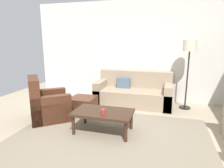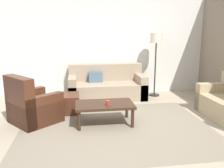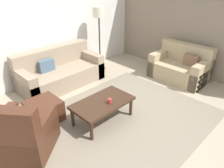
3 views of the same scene
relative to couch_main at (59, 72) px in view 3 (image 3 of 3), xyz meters
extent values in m
plane|color=tan|center=(-0.08, -2.10, -0.30)|extent=(8.00, 8.00, 0.00)
cube|color=silver|center=(-0.08, 0.50, 1.10)|extent=(6.00, 0.12, 2.80)
cube|color=gray|center=(2.92, -2.10, 1.10)|extent=(0.12, 5.20, 2.80)
cube|color=gray|center=(-0.08, -2.10, -0.29)|extent=(3.50, 2.69, 0.01)
cube|color=gray|center=(0.00, -0.10, -0.09)|extent=(2.00, 0.91, 0.42)
cube|color=gray|center=(0.00, 0.23, 0.14)|extent=(2.00, 0.24, 0.88)
cube|color=gray|center=(-0.90, -0.10, 0.01)|extent=(0.20, 0.91, 0.62)
cube|color=gray|center=(0.90, -0.10, 0.01)|extent=(0.20, 0.91, 0.62)
cube|color=slate|center=(-0.29, 0.01, 0.26)|extent=(0.36, 0.12, 0.28)
cube|color=tan|center=(2.30, -1.95, -0.09)|extent=(0.85, 1.36, 0.42)
cube|color=tan|center=(2.60, -1.95, 0.14)|extent=(0.24, 1.36, 0.88)
cube|color=tan|center=(2.30, -1.37, 0.01)|extent=(0.85, 0.20, 0.62)
cube|color=tan|center=(2.30, -2.54, 0.01)|extent=(0.85, 0.20, 0.62)
cube|color=brown|center=(2.38, -2.19, 0.26)|extent=(0.12, 0.36, 0.28)
cube|color=#4C2819|center=(-1.60, -1.56, -0.08)|extent=(1.13, 1.13, 0.44)
cube|color=#4C2819|center=(-1.83, -1.75, 0.18)|extent=(0.66, 0.74, 0.95)
cube|color=#4C2819|center=(-1.39, -1.81, 0.00)|extent=(0.72, 0.63, 0.60)
cube|color=#4C2819|center=(-1.80, -1.31, 0.00)|extent=(0.72, 0.63, 0.60)
cube|color=#4C2819|center=(-1.02, -1.08, -0.10)|extent=(0.56, 0.56, 0.40)
cylinder|color=#382316|center=(-0.75, -2.11, -0.12)|extent=(0.06, 0.06, 0.36)
cylinder|color=#382316|center=(0.23, -2.11, -0.12)|extent=(0.06, 0.06, 0.36)
cylinder|color=#382316|center=(-0.75, -1.59, -0.12)|extent=(0.06, 0.06, 0.36)
cylinder|color=#382316|center=(0.23, -1.59, -0.12)|extent=(0.06, 0.06, 0.36)
cube|color=#382316|center=(-0.26, -1.85, 0.09)|extent=(1.10, 0.64, 0.05)
cylinder|color=#B2332D|center=(-0.21, -1.99, 0.16)|extent=(0.07, 0.07, 0.09)
cylinder|color=black|center=(1.34, -0.02, -0.28)|extent=(0.28, 0.28, 0.03)
cylinder|color=#262626|center=(1.34, -0.02, 0.43)|extent=(0.04, 0.04, 1.45)
cylinder|color=beige|center=(1.34, -0.02, 1.28)|extent=(0.32, 0.32, 0.26)
camera|label=1|loc=(0.84, -5.10, 1.40)|focal=31.16mm
camera|label=2|loc=(-0.73, -6.12, 1.46)|focal=37.76mm
camera|label=3|loc=(-2.40, -4.24, 2.14)|focal=33.79mm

